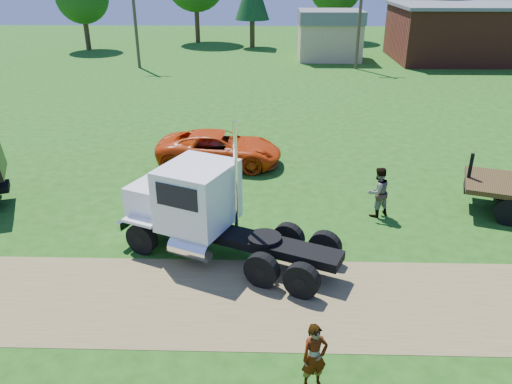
{
  "coord_description": "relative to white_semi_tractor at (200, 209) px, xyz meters",
  "views": [
    {
      "loc": [
        -1.87,
        -11.64,
        8.73
      ],
      "look_at": [
        -2.3,
        3.95,
        1.6
      ],
      "focal_mm": 35.0,
      "sensor_mm": 36.0,
      "label": 1
    }
  ],
  "objects": [
    {
      "name": "orange_pickup",
      "position": [
        -0.13,
        7.81,
        -0.71
      ],
      "size": [
        5.98,
        3.07,
        1.62
      ],
      "primitive_type": "imported",
      "rotation": [
        0.0,
        0.0,
        1.5
      ],
      "color": "#D63C0A",
      "rests_on": "ground"
    },
    {
      "name": "spectator_a",
      "position": [
        3.27,
        -5.87,
        -0.68
      ],
      "size": [
        0.71,
        0.58,
        1.67
      ],
      "primitive_type": "imported",
      "rotation": [
        0.0,
        0.0,
        0.33
      ],
      "color": "#999999",
      "rests_on": "ground"
    },
    {
      "name": "brick_building",
      "position": [
        22.08,
        37.24,
        1.14
      ],
      "size": [
        15.4,
        10.4,
        5.3
      ],
      "color": "maroon",
      "rests_on": "ground"
    },
    {
      "name": "ground",
      "position": [
        4.08,
        -2.76,
        -1.52
      ],
      "size": [
        140.0,
        140.0,
        0.0
      ],
      "primitive_type": "plane",
      "color": "#1E4A10",
      "rests_on": "ground"
    },
    {
      "name": "tan_shed",
      "position": [
        8.08,
        37.24,
        0.91
      ],
      "size": [
        6.2,
        5.4,
        4.7
      ],
      "color": "tan",
      "rests_on": "ground"
    },
    {
      "name": "dirt_track",
      "position": [
        4.08,
        -2.76,
        -1.51
      ],
      "size": [
        120.0,
        4.2,
        0.01
      ],
      "primitive_type": "cube",
      "color": "brown",
      "rests_on": "ground"
    },
    {
      "name": "white_semi_tractor",
      "position": [
        0.0,
        0.0,
        0.0
      ],
      "size": [
        7.41,
        4.98,
        4.45
      ],
      "rotation": [
        0.0,
        0.0,
        -0.42
      ],
      "color": "black",
      "rests_on": "ground"
    },
    {
      "name": "spectator_b",
      "position": [
        6.31,
        2.69,
        -0.55
      ],
      "size": [
        1.18,
        1.1,
        1.95
      ],
      "primitive_type": "imported",
      "rotation": [
        0.0,
        0.0,
        3.63
      ],
      "color": "#999999",
      "rests_on": "ground"
    },
    {
      "name": "utility_poles",
      "position": [
        10.08,
        32.24,
        3.19
      ],
      "size": [
        42.2,
        0.28,
        9.0
      ],
      "color": "#453B27",
      "rests_on": "ground"
    }
  ]
}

